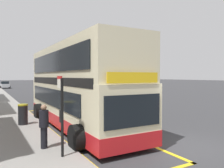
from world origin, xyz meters
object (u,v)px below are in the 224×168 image
(litter_bin, at_px, (23,114))
(pedestrian_waiting_near_sign, at_px, (44,125))
(parked_car_silver_behind, at_px, (5,85))
(double_decker_bus, at_px, (76,89))
(bus_stop_sign, at_px, (61,109))

(litter_bin, bearing_deg, pedestrian_waiting_near_sign, -88.73)
(parked_car_silver_behind, bearing_deg, double_decker_bus, -87.39)
(double_decker_bus, distance_m, parked_car_silver_behind, 44.64)
(pedestrian_waiting_near_sign, bearing_deg, bus_stop_sign, -72.76)
(pedestrian_waiting_near_sign, distance_m, litter_bin, 4.66)
(double_decker_bus, xyz_separation_m, litter_bin, (-2.59, 1.19, -1.37))
(parked_car_silver_behind, distance_m, litter_bin, 43.47)
(double_decker_bus, relative_size, litter_bin, 10.02)
(double_decker_bus, xyz_separation_m, parked_car_silver_behind, (-0.71, 44.62, -1.27))
(pedestrian_waiting_near_sign, relative_size, litter_bin, 1.44)
(bus_stop_sign, relative_size, parked_car_silver_behind, 0.63)
(bus_stop_sign, xyz_separation_m, parked_car_silver_behind, (1.45, 49.15, -0.90))
(bus_stop_sign, bearing_deg, parked_car_silver_behind, 88.31)
(double_decker_bus, relative_size, parked_car_silver_behind, 2.65)
(bus_stop_sign, height_order, parked_car_silver_behind, bus_stop_sign)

